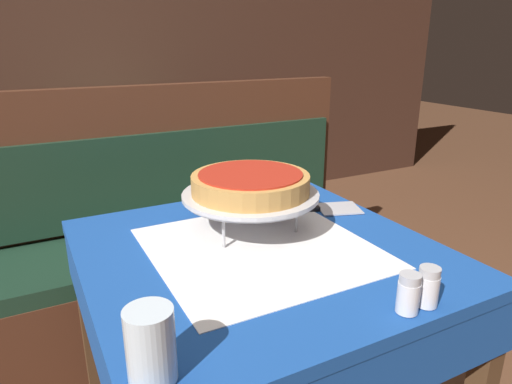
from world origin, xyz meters
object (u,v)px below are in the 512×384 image
object	(u,v)px
salt_shaker	(408,293)
condiment_caddy	(136,117)
pepper_shaker	(428,287)
pizza_pan_stand	(251,196)
booth_bench	(182,264)
deep_dish_pizza	(250,183)
dining_table_rear	(127,141)
dining_table_front	(260,284)
water_glass_near	(151,345)
pizza_server	(313,209)

from	to	relation	value
salt_shaker	condiment_caddy	bearing A→B (deg)	89.25
pepper_shaker	condiment_caddy	bearing A→B (deg)	90.55
pizza_pan_stand	salt_shaker	size ratio (longest dim) A/B	4.55
booth_bench	pepper_shaker	xyz separation A→B (m)	(0.11, -1.15, 0.46)
salt_shaker	deep_dish_pizza	bearing A→B (deg)	100.47
salt_shaker	condiment_caddy	size ratio (longest dim) A/B	0.47
dining_table_rear	booth_bench	world-z (taller)	booth_bench
pizza_pan_stand	deep_dish_pizza	world-z (taller)	deep_dish_pizza
dining_table_front	dining_table_rear	xyz separation A→B (m)	(0.08, 1.81, 0.01)
dining_table_front	pizza_pan_stand	xyz separation A→B (m)	(0.02, 0.10, 0.20)
dining_table_rear	booth_bench	bearing A→B (deg)	-91.59
pizza_pan_stand	water_glass_near	bearing A→B (deg)	-131.78
pizza_pan_stand	deep_dish_pizza	xyz separation A→B (m)	(0.00, 0.00, 0.04)
pepper_shaker	dining_table_front	bearing A→B (deg)	113.60
deep_dish_pizza	pizza_server	size ratio (longest dim) A/B	0.94
deep_dish_pizza	booth_bench	bearing A→B (deg)	88.09
dining_table_front	pizza_pan_stand	distance (m)	0.22
pizza_server	pepper_shaker	world-z (taller)	pepper_shaker
dining_table_rear	pizza_pan_stand	xyz separation A→B (m)	(-0.05, -1.71, 0.19)
dining_table_front	condiment_caddy	xyz separation A→B (m)	(0.14, 1.81, 0.14)
dining_table_front	salt_shaker	bearing A→B (deg)	-73.21
pizza_server	salt_shaker	size ratio (longest dim) A/B	4.13
salt_shaker	pizza_pan_stand	bearing A→B (deg)	100.47
condiment_caddy	deep_dish_pizza	bearing A→B (deg)	-93.83
pizza_pan_stand	deep_dish_pizza	bearing A→B (deg)	75.96
salt_shaker	pepper_shaker	world-z (taller)	pepper_shaker
dining_table_front	deep_dish_pizza	bearing A→B (deg)	76.04
deep_dish_pizza	salt_shaker	size ratio (longest dim) A/B	3.90
salt_shaker	dining_table_rear	bearing A→B (deg)	90.91
deep_dish_pizza	pizza_pan_stand	bearing A→B (deg)	-104.04
condiment_caddy	pepper_shaker	bearing A→B (deg)	-89.45
water_glass_near	salt_shaker	world-z (taller)	water_glass_near
pizza_server	booth_bench	bearing A→B (deg)	108.01
deep_dish_pizza	pepper_shaker	size ratio (longest dim) A/B	3.84
deep_dish_pizza	pepper_shaker	distance (m)	0.49
dining_table_rear	pepper_shaker	size ratio (longest dim) A/B	9.93
water_glass_near	salt_shaker	size ratio (longest dim) A/B	1.51
dining_table_rear	pizza_pan_stand	distance (m)	1.72
pizza_server	condiment_caddy	xyz separation A→B (m)	(-0.12, 1.66, 0.04)
pizza_pan_stand	condiment_caddy	xyz separation A→B (m)	(0.11, 1.71, -0.05)
booth_bench	dining_table_rear	bearing A→B (deg)	88.41
booth_bench	pizza_pan_stand	xyz separation A→B (m)	(-0.02, -0.69, 0.52)
booth_bench	condiment_caddy	world-z (taller)	booth_bench
pizza_server	water_glass_near	world-z (taller)	water_glass_near
pizza_server	salt_shaker	bearing A→B (deg)	-105.81
pizza_server	pepper_shaker	size ratio (longest dim) A/B	4.07
booth_bench	salt_shaker	size ratio (longest dim) A/B	21.71
water_glass_near	salt_shaker	bearing A→B (deg)	-5.51
booth_bench	pizza_pan_stand	bearing A→B (deg)	-91.91
deep_dish_pizza	condiment_caddy	size ratio (longest dim) A/B	1.82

